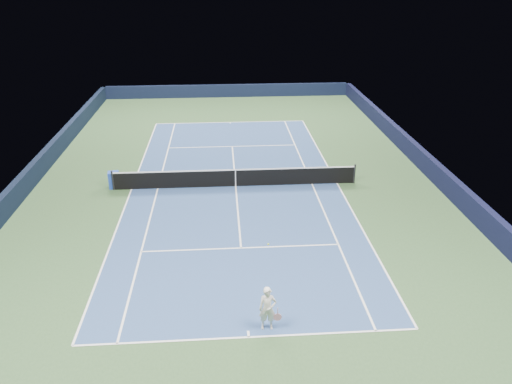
{
  "coord_description": "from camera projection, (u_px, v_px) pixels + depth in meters",
  "views": [
    {
      "loc": [
        -0.66,
        -24.33,
        10.76
      ],
      "look_at": [
        0.87,
        -3.0,
        1.0
      ],
      "focal_mm": 35.0,
      "sensor_mm": 36.0,
      "label": 1
    }
  ],
  "objects": [
    {
      "name": "ground",
      "position": [
        236.0,
        186.0,
        26.59
      ],
      "size": [
        40.0,
        40.0,
        0.0
      ],
      "primitive_type": "plane",
      "color": "#2E4C29",
      "rests_on": "ground"
    },
    {
      "name": "wall_far",
      "position": [
        228.0,
        91.0,
        44.35
      ],
      "size": [
        22.0,
        0.35,
        1.1
      ],
      "primitive_type": "cube",
      "color": "black",
      "rests_on": "ground"
    },
    {
      "name": "wall_right",
      "position": [
        435.0,
        171.0,
        27.07
      ],
      "size": [
        0.35,
        40.0,
        1.1
      ],
      "primitive_type": "cube",
      "color": "black",
      "rests_on": "ground"
    },
    {
      "name": "wall_left",
      "position": [
        25.0,
        183.0,
        25.65
      ],
      "size": [
        0.35,
        40.0,
        1.1
      ],
      "primitive_type": "cube",
      "color": "black",
      "rests_on": "ground"
    },
    {
      "name": "court_surface",
      "position": [
        236.0,
        186.0,
        26.59
      ],
      "size": [
        10.97,
        23.77,
        0.01
      ],
      "primitive_type": "cube",
      "color": "navy",
      "rests_on": "ground"
    },
    {
      "name": "baseline_far",
      "position": [
        230.0,
        122.0,
        37.37
      ],
      "size": [
        10.97,
        0.08,
        0.0
      ],
      "primitive_type": "cube",
      "color": "white",
      "rests_on": "ground"
    },
    {
      "name": "baseline_near",
      "position": [
        249.0,
        337.0,
        15.8
      ],
      "size": [
        10.97,
        0.08,
        0.0
      ],
      "primitive_type": "cube",
      "color": "white",
      "rests_on": "ground"
    },
    {
      "name": "sideline_doubles_right",
      "position": [
        337.0,
        183.0,
        26.94
      ],
      "size": [
        0.08,
        23.77,
        0.0
      ],
      "primitive_type": "cube",
      "color": "white",
      "rests_on": "ground"
    },
    {
      "name": "sideline_doubles_left",
      "position": [
        132.0,
        189.0,
        26.23
      ],
      "size": [
        0.08,
        23.77,
        0.0
      ],
      "primitive_type": "cube",
      "color": "white",
      "rests_on": "ground"
    },
    {
      "name": "sideline_singles_right",
      "position": [
        312.0,
        184.0,
        26.85
      ],
      "size": [
        0.08,
        23.77,
        0.0
      ],
      "primitive_type": "cube",
      "color": "white",
      "rests_on": "ground"
    },
    {
      "name": "sideline_singles_left",
      "position": [
        158.0,
        188.0,
        26.32
      ],
      "size": [
        0.08,
        23.77,
        0.0
      ],
      "primitive_type": "cube",
      "color": "white",
      "rests_on": "ground"
    },
    {
      "name": "service_line_far",
      "position": [
        232.0,
        146.0,
        32.39
      ],
      "size": [
        8.23,
        0.08,
        0.0
      ],
      "primitive_type": "cube",
      "color": "white",
      "rests_on": "ground"
    },
    {
      "name": "service_line_near",
      "position": [
        241.0,
        248.0,
        20.78
      ],
      "size": [
        8.23,
        0.08,
        0.0
      ],
      "primitive_type": "cube",
      "color": "white",
      "rests_on": "ground"
    },
    {
      "name": "center_service_line",
      "position": [
        236.0,
        186.0,
        26.59
      ],
      "size": [
        0.08,
        12.8,
        0.0
      ],
      "primitive_type": "cube",
      "color": "white",
      "rests_on": "ground"
    },
    {
      "name": "center_mark_far",
      "position": [
        230.0,
        123.0,
        37.23
      ],
      "size": [
        0.08,
        0.3,
        0.0
      ],
      "primitive_type": "cube",
      "color": "white",
      "rests_on": "ground"
    },
    {
      "name": "center_mark_near",
      "position": [
        248.0,
        334.0,
        15.94
      ],
      "size": [
        0.08,
        0.3,
        0.0
      ],
      "primitive_type": "cube",
      "color": "white",
      "rests_on": "ground"
    },
    {
      "name": "tennis_net",
      "position": [
        236.0,
        178.0,
        26.38
      ],
      "size": [
        12.9,
        0.1,
        1.07
      ],
      "color": "black",
      "rests_on": "ground"
    },
    {
      "name": "sponsor_cube",
      "position": [
        114.0,
        180.0,
        26.25
      ],
      "size": [
        0.63,
        0.56,
        0.89
      ],
      "color": "#1C3CAC",
      "rests_on": "ground"
    },
    {
      "name": "tennis_player",
      "position": [
        268.0,
        309.0,
        15.9
      ],
      "size": [
        0.74,
        1.22,
        2.59
      ],
      "color": "silver",
      "rests_on": "ground"
    }
  ]
}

